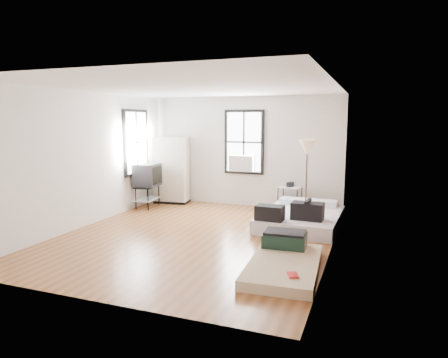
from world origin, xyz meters
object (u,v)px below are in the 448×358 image
at_px(wardrobe, 172,170).
at_px(side_table, 290,191).
at_px(mattress_main, 300,217).
at_px(mattress_bare, 284,259).
at_px(floor_lamp, 307,151).
at_px(tv_stand, 147,176).

height_order(wardrobe, side_table, wardrobe).
height_order(mattress_main, mattress_bare, mattress_main).
bearing_deg(mattress_bare, mattress_main, 90.79).
bearing_deg(wardrobe, mattress_bare, -50.70).
bearing_deg(mattress_bare, wardrobe, 133.04).
xyz_separation_m(mattress_bare, floor_lamp, (-0.17, 3.02, 1.41)).
height_order(side_table, tv_stand, tv_stand).
height_order(side_table, floor_lamp, floor_lamp).
height_order(floor_lamp, tv_stand, floor_lamp).
distance_m(mattress_main, side_table, 1.42).
bearing_deg(side_table, floor_lamp, -55.40).
height_order(wardrobe, tv_stand, wardrobe).
relative_size(side_table, tv_stand, 0.64).
bearing_deg(wardrobe, floor_lamp, -16.99).
xyz_separation_m(mattress_bare, wardrobe, (-3.84, 3.66, 0.76)).
relative_size(wardrobe, tv_stand, 1.58).
height_order(mattress_bare, floor_lamp, floor_lamp).
bearing_deg(mattress_main, wardrobe, 163.24).
distance_m(side_table, floor_lamp, 1.36).
bearing_deg(mattress_bare, floor_lamp, 89.84).
xyz_separation_m(wardrobe, side_table, (3.18, 0.07, -0.39)).
bearing_deg(wardrobe, side_table, -5.78).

